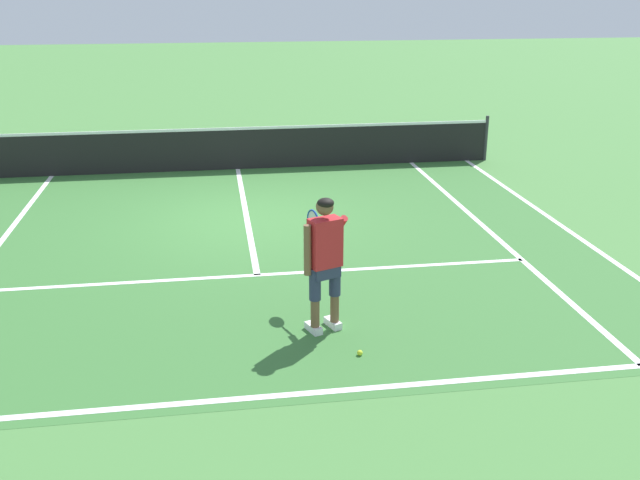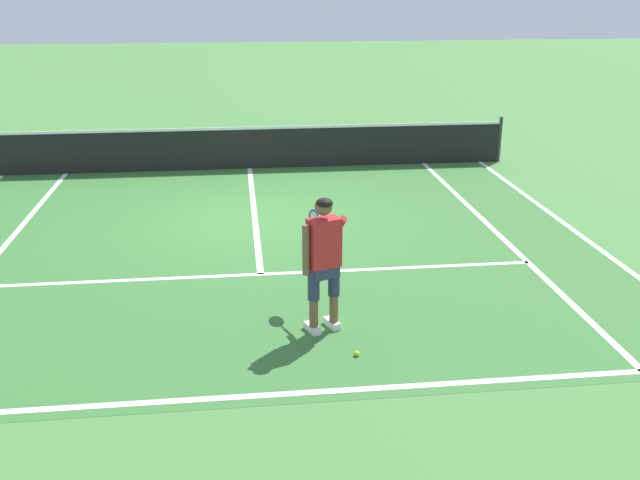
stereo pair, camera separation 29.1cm
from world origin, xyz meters
The scene contains 11 objects.
ground_plane centered at (0.00, 0.00, 0.00)m, with size 80.00×80.00×0.00m, color #477F3D.
court_inner_surface centered at (0.00, -1.09, 0.00)m, with size 10.98×10.11×0.00m, color #387033.
line_baseline centered at (0.00, -5.95, 0.00)m, with size 10.98×0.10×0.01m, color white.
line_service centered at (0.00, -2.64, 0.00)m, with size 8.23×0.10×0.01m, color white.
line_centre_service centered at (0.00, 0.56, 0.00)m, with size 0.10×6.40×0.01m, color white.
line_singles_left centered at (-4.12, -1.09, 0.00)m, with size 0.10×9.71×0.01m, color white.
line_singles_right centered at (4.12, -1.09, 0.00)m, with size 0.10×9.71×0.01m, color white.
line_doubles_right centered at (5.49, -1.09, 0.00)m, with size 0.10×9.71×0.01m, color white.
tennis_net centered at (0.00, 3.76, 0.50)m, with size 11.96×0.08×1.07m.
tennis_player centered at (0.71, -4.51, 0.99)m, with size 0.57×1.23×1.71m.
tennis_ball_near_feet centered at (1.01, -5.23, 0.03)m, with size 0.07×0.07×0.07m, color #CCE02D.
Camera 2 is at (-0.28, -12.49, 4.09)m, focal length 40.38 mm.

